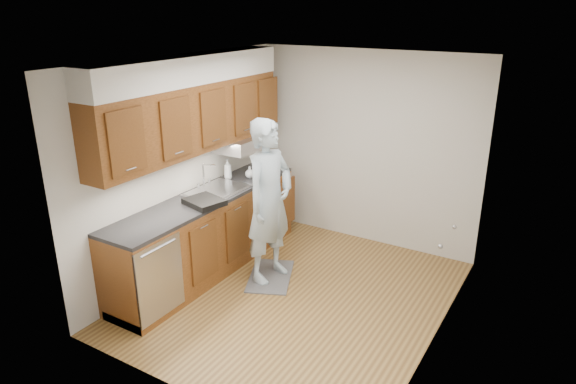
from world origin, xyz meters
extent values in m
plane|color=olive|center=(0.00, 0.00, 0.00)|extent=(3.50, 3.50, 0.00)
plane|color=white|center=(0.00, 0.00, 2.50)|extent=(3.50, 3.50, 0.00)
cube|color=beige|center=(-1.50, 0.00, 1.25)|extent=(0.02, 3.50, 2.50)
cube|color=beige|center=(1.50, 0.00, 1.25)|extent=(0.02, 3.50, 2.50)
cube|color=beige|center=(0.00, 1.75, 1.25)|extent=(3.00, 0.02, 2.50)
cube|color=brown|center=(-1.20, 0.00, 0.45)|extent=(0.60, 2.80, 0.90)
cube|color=black|center=(-1.21, 0.00, 0.92)|extent=(0.63, 2.80, 0.04)
cube|color=#B2B2B7|center=(-1.20, 0.20, 0.89)|extent=(0.48, 0.68, 0.14)
cube|color=#B2B2B7|center=(-1.20, 0.20, 0.94)|extent=(0.52, 0.72, 0.01)
cube|color=#B2B2B7|center=(-0.91, -1.10, 0.47)|extent=(0.03, 0.60, 0.80)
cube|color=brown|center=(-1.33, 0.00, 1.83)|extent=(0.33, 2.80, 0.75)
cube|color=silver|center=(-1.33, 0.00, 2.35)|extent=(0.35, 2.80, 0.30)
cube|color=#A5A5AA|center=(-1.27, 0.85, 1.37)|extent=(0.46, 0.75, 0.16)
cube|color=silver|center=(1.49, 0.30, 1.02)|extent=(0.02, 1.22, 2.05)
cube|color=slate|center=(-0.47, 0.21, 0.01)|extent=(0.76, 0.92, 0.02)
imported|color=#A0B6C3|center=(-0.47, 0.21, 1.07)|extent=(0.58, 0.80, 2.11)
imported|color=silver|center=(-1.36, 0.62, 1.07)|extent=(0.10, 0.10, 0.26)
imported|color=silver|center=(-1.12, 0.90, 1.03)|extent=(0.10, 0.10, 0.19)
imported|color=silver|center=(-1.15, 0.79, 1.02)|extent=(0.17, 0.17, 0.15)
cube|color=black|center=(-1.04, -0.22, 0.97)|extent=(0.47, 0.43, 0.06)
camera|label=1|loc=(2.43, -4.23, 3.00)|focal=32.00mm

